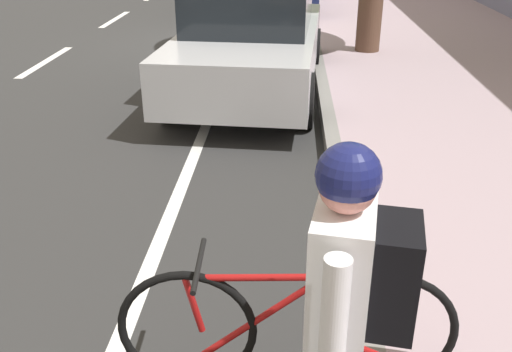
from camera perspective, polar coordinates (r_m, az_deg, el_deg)
name	(u,v)px	position (r m, az deg, el deg)	size (l,w,h in m)	color
ground	(222,43)	(11.39, -3.43, 13.33)	(62.69, 62.69, 0.00)	#2E2E2E
sidewalk	(434,41)	(11.64, 17.61, 12.88)	(4.44, 39.18, 0.16)	#A79098
curb_edge	(314,40)	(11.31, 5.93, 13.56)	(0.16, 39.18, 0.16)	gray
lane_stripe_centre	(86,37)	(12.44, -16.85, 13.36)	(0.14, 40.00, 0.01)	white
lane_stripe_bike_edge	(239,43)	(11.35, -1.72, 13.35)	(0.12, 39.18, 0.01)	white
parked_sedan_silver_second	(252,39)	(7.97, -0.44, 13.73)	(2.07, 4.51, 1.52)	#B7BABF
bicycle_at_curb	(288,328)	(3.02, 3.27, -15.15)	(1.77, 0.46, 0.79)	black
cyclist_with_backpack	(348,293)	(2.32, 9.30, -11.59)	(0.46, 0.61, 1.61)	#C6B284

